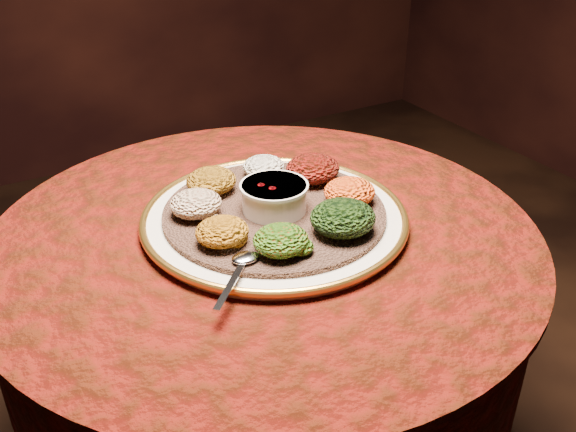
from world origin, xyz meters
TOP-DOWN VIEW (x-y plane):
  - table at (0.00, 0.00)m, footprint 0.96×0.96m
  - platter at (0.03, 0.01)m, footprint 0.59×0.59m
  - injera at (0.03, 0.01)m, footprint 0.43×0.43m
  - stew_bowl at (0.03, 0.01)m, footprint 0.12×0.12m
  - spoon at (-0.10, -0.12)m, footprint 0.12×0.12m
  - portion_ayib at (0.07, 0.13)m, footprint 0.08×0.08m
  - portion_kitfo at (0.14, 0.07)m, footprint 0.10×0.10m
  - portion_tikil at (0.15, -0.04)m, footprint 0.09×0.09m
  - portion_gomen at (0.09, -0.11)m, footprint 0.11×0.10m
  - portion_mixveg at (-0.03, -0.12)m, footprint 0.09×0.08m
  - portion_kik at (-0.10, -0.05)m, footprint 0.09×0.08m
  - portion_timatim at (-0.10, 0.06)m, footprint 0.09×0.09m
  - portion_shiro at (-0.04, 0.13)m, footprint 0.09×0.09m

SIDE VIEW (x-z plane):
  - table at x=0.00m, z-range 0.19..0.92m
  - platter at x=0.03m, z-range 0.73..0.76m
  - injera at x=0.03m, z-range 0.75..0.76m
  - spoon at x=-0.10m, z-range 0.76..0.77m
  - portion_ayib at x=0.07m, z-range 0.76..0.80m
  - portion_kik at x=-0.10m, z-range 0.76..0.80m
  - portion_mixveg at x=-0.03m, z-range 0.76..0.80m
  - portion_timatim at x=-0.10m, z-range 0.76..0.81m
  - portion_tikil at x=0.15m, z-range 0.76..0.81m
  - portion_shiro at x=-0.04m, z-range 0.76..0.81m
  - portion_kitfo at x=0.14m, z-range 0.76..0.81m
  - portion_gomen at x=0.09m, z-range 0.76..0.81m
  - stew_bowl at x=0.03m, z-range 0.77..0.82m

